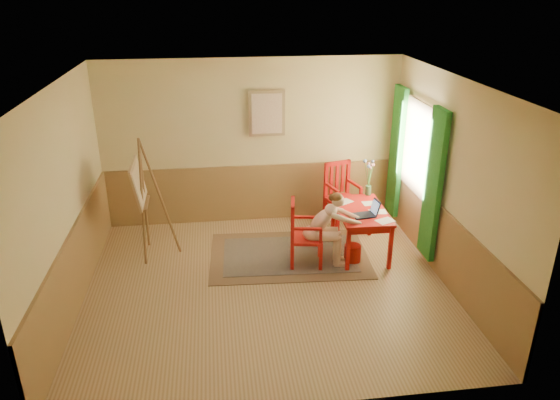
{
  "coord_description": "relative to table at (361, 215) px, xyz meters",
  "views": [
    {
      "loc": [
        -0.64,
        -6.19,
        3.92
      ],
      "look_at": [
        0.25,
        0.55,
        1.05
      ],
      "focal_mm": 33.5,
      "sensor_mm": 36.0,
      "label": 1
    }
  ],
  "objects": [
    {
      "name": "wainscot",
      "position": [
        -1.53,
        -0.0,
        -0.13
      ],
      "size": [
        5.0,
        4.5,
        1.0
      ],
      "color": "#9B7749",
      "rests_on": "room"
    },
    {
      "name": "chair_left",
      "position": [
        -0.94,
        -0.25,
        -0.13
      ],
      "size": [
        0.53,
        0.51,
        1.01
      ],
      "color": "red",
      "rests_on": "room"
    },
    {
      "name": "wall_portrait",
      "position": [
        -1.28,
        1.41,
        1.27
      ],
      "size": [
        0.6,
        0.05,
        0.76
      ],
      "color": "#A0835A",
      "rests_on": "room"
    },
    {
      "name": "figure",
      "position": [
        -0.6,
        -0.3,
        0.0
      ],
      "size": [
        0.87,
        0.44,
        1.15
      ],
      "color": "beige",
      "rests_on": "room"
    },
    {
      "name": "easel",
      "position": [
        -3.26,
        0.35,
        0.47
      ],
      "size": [
        0.62,
        0.83,
        1.87
      ],
      "color": "brown",
      "rests_on": "room"
    },
    {
      "name": "table",
      "position": [
        0.0,
        0.0,
        0.0
      ],
      "size": [
        0.75,
        1.22,
        0.72
      ],
      "color": "red",
      "rests_on": "room"
    },
    {
      "name": "window",
      "position": [
        0.89,
        0.3,
        0.71
      ],
      "size": [
        0.12,
        2.01,
        2.2
      ],
      "color": "white",
      "rests_on": "room"
    },
    {
      "name": "room",
      "position": [
        -1.53,
        -0.8,
        0.77
      ],
      "size": [
        5.04,
        4.54,
        2.84
      ],
      "color": "tan",
      "rests_on": "ground"
    },
    {
      "name": "rug",
      "position": [
        -1.1,
        0.02,
        -0.62
      ],
      "size": [
        2.48,
        1.73,
        0.02
      ],
      "color": "#8C7251",
      "rests_on": "room"
    },
    {
      "name": "papers",
      "position": [
        0.12,
        -0.01,
        0.09
      ],
      "size": [
        0.73,
        1.04,
        0.0
      ],
      "color": "white",
      "rests_on": "table"
    },
    {
      "name": "chair_back",
      "position": [
        -0.06,
        1.01,
        -0.08
      ],
      "size": [
        0.6,
        0.62,
        1.1
      ],
      "color": "red",
      "rests_on": "room"
    },
    {
      "name": "laptop",
      "position": [
        0.03,
        -0.22,
        0.14
      ],
      "size": [
        0.41,
        0.28,
        0.23
      ],
      "color": "#1E2338",
      "rests_on": "table"
    },
    {
      "name": "vase",
      "position": [
        0.26,
        0.57,
        0.36
      ],
      "size": [
        0.19,
        0.28,
        0.58
      ],
      "color": "#3F724C",
      "rests_on": "table"
    },
    {
      "name": "wastebasket",
      "position": [
        -0.18,
        -0.28,
        -0.5
      ],
      "size": [
        0.25,
        0.25,
        0.27
      ],
      "primitive_type": "cylinder",
      "rotation": [
        0.0,
        0.0,
        0.01
      ],
      "color": "red",
      "rests_on": "room"
    }
  ]
}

